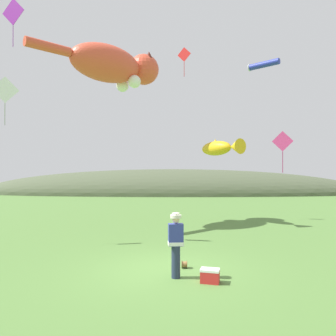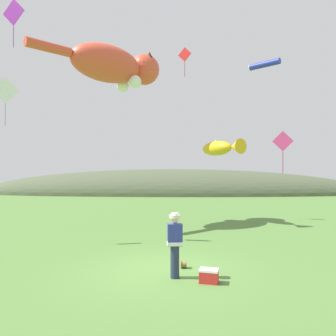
# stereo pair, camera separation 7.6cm
# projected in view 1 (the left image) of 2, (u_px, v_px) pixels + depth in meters

# --- Properties ---
(ground_plane) EXTENTS (120.00, 120.00, 0.00)m
(ground_plane) POSITION_uv_depth(u_px,v_px,m) (165.00, 270.00, 9.62)
(ground_plane) COLOR #517A38
(distant_hill_ridge) EXTENTS (50.51, 11.72, 6.35)m
(distant_hill_ridge) POSITION_uv_depth(u_px,v_px,m) (172.00, 194.00, 42.47)
(distant_hill_ridge) COLOR #4C563D
(distant_hill_ridge) RESTS_ON ground
(festival_attendant) EXTENTS (0.45, 0.31, 1.77)m
(festival_attendant) POSITION_uv_depth(u_px,v_px,m) (176.00, 243.00, 8.95)
(festival_attendant) COLOR #232D47
(festival_attendant) RESTS_ON ground
(kite_spool) EXTENTS (0.17, 0.23, 0.23)m
(kite_spool) POSITION_uv_depth(u_px,v_px,m) (184.00, 264.00, 9.84)
(kite_spool) COLOR olive
(kite_spool) RESTS_ON ground
(picnic_cooler) EXTENTS (0.55, 0.43, 0.36)m
(picnic_cooler) POSITION_uv_depth(u_px,v_px,m) (210.00, 276.00, 8.56)
(picnic_cooler) COLOR red
(picnic_cooler) RESTS_ON ground
(kite_giant_cat) EXTENTS (6.09, 5.71, 2.35)m
(kite_giant_cat) POSITION_uv_depth(u_px,v_px,m) (115.00, 66.00, 18.14)
(kite_giant_cat) COLOR #E04C33
(kite_fish_windsock) EXTENTS (2.42, 3.07, 0.96)m
(kite_fish_windsock) POSITION_uv_depth(u_px,v_px,m) (220.00, 148.00, 18.46)
(kite_fish_windsock) COLOR gold
(kite_tube_streamer) EXTENTS (1.71, 1.54, 0.44)m
(kite_tube_streamer) POSITION_uv_depth(u_px,v_px,m) (263.00, 65.00, 19.53)
(kite_tube_streamer) COLOR #2633A5
(kite_diamond_red) EXTENTS (0.80, 0.39, 1.78)m
(kite_diamond_red) POSITION_uv_depth(u_px,v_px,m) (184.00, 55.00, 19.70)
(kite_diamond_red) COLOR red
(kite_diamond_violet) EXTENTS (1.10, 0.36, 2.04)m
(kite_diamond_violet) POSITION_uv_depth(u_px,v_px,m) (13.00, 12.00, 13.65)
(kite_diamond_violet) COLOR purple
(kite_diamond_white) EXTENTS (1.00, 0.36, 1.96)m
(kite_diamond_white) POSITION_uv_depth(u_px,v_px,m) (5.00, 90.00, 13.07)
(kite_diamond_white) COLOR white
(kite_diamond_pink) EXTENTS (0.85, 0.23, 1.77)m
(kite_diamond_pink) POSITION_uv_depth(u_px,v_px,m) (283.00, 142.00, 13.84)
(kite_diamond_pink) COLOR #E53F8C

